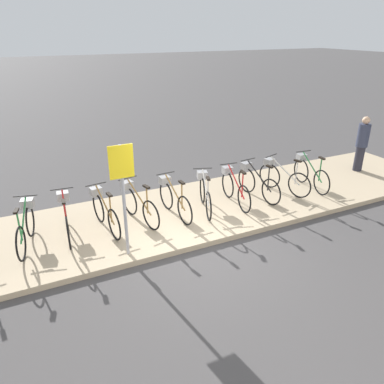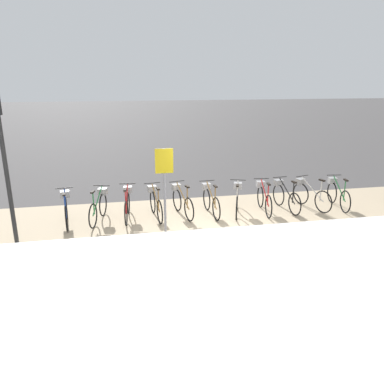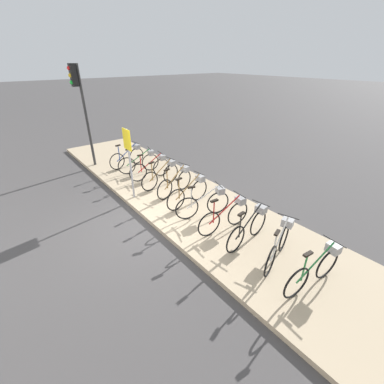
{
  "view_description": "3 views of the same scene",
  "coord_description": "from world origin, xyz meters",
  "px_view_note": "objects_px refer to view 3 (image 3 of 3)",
  "views": [
    {
      "loc": [
        -2.99,
        -5.75,
        4.12
      ],
      "look_at": [
        -0.01,
        0.41,
        1.1
      ],
      "focal_mm": 35.0,
      "sensor_mm": 36.0,
      "label": 1
    },
    {
      "loc": [
        -2.4,
        -8.51,
        3.91
      ],
      "look_at": [
        -0.57,
        1.2,
        0.89
      ],
      "focal_mm": 35.0,
      "sensor_mm": 36.0,
      "label": 2
    },
    {
      "loc": [
        5.34,
        -2.74,
        4.04
      ],
      "look_at": [
        0.67,
        0.99,
        0.93
      ],
      "focal_mm": 24.0,
      "sensor_mm": 36.0,
      "label": 3
    }
  ],
  "objects_px": {
    "parked_bicycle_8": "(250,226)",
    "parked_bicycle_10": "(317,267)",
    "parked_bicycle_3": "(163,174)",
    "parked_bicycle_9": "(280,243)",
    "parked_bicycle_1": "(141,161)",
    "parked_bicycle_5": "(190,191)",
    "traffic_light": "(79,96)",
    "sign_post": "(129,153)",
    "parked_bicycle_2": "(152,167)",
    "parked_bicycle_7": "(227,214)",
    "parked_bicycle_0": "(129,156)",
    "parked_bicycle_6": "(206,202)",
    "parked_bicycle_4": "(177,181)"
  },
  "relations": [
    {
      "from": "parked_bicycle_8",
      "to": "parked_bicycle_10",
      "type": "bearing_deg",
      "value": -2.57
    },
    {
      "from": "parked_bicycle_3",
      "to": "parked_bicycle_9",
      "type": "height_order",
      "value": "same"
    },
    {
      "from": "parked_bicycle_8",
      "to": "parked_bicycle_9",
      "type": "distance_m",
      "value": 0.8
    },
    {
      "from": "parked_bicycle_1",
      "to": "parked_bicycle_8",
      "type": "distance_m",
      "value": 5.42
    },
    {
      "from": "parked_bicycle_5",
      "to": "parked_bicycle_8",
      "type": "xyz_separation_m",
      "value": [
        2.29,
        -0.01,
        0.0
      ]
    },
    {
      "from": "traffic_light",
      "to": "sign_post",
      "type": "distance_m",
      "value": 3.79
    },
    {
      "from": "sign_post",
      "to": "parked_bicycle_3",
      "type": "bearing_deg",
      "value": 96.82
    },
    {
      "from": "parked_bicycle_8",
      "to": "parked_bicycle_2",
      "type": "bearing_deg",
      "value": 178.63
    },
    {
      "from": "parked_bicycle_1",
      "to": "parked_bicycle_10",
      "type": "height_order",
      "value": "same"
    },
    {
      "from": "parked_bicycle_2",
      "to": "parked_bicycle_8",
      "type": "relative_size",
      "value": 1.0
    },
    {
      "from": "parked_bicycle_5",
      "to": "sign_post",
      "type": "distance_m",
      "value": 2.12
    },
    {
      "from": "parked_bicycle_7",
      "to": "parked_bicycle_1",
      "type": "bearing_deg",
      "value": 178.42
    },
    {
      "from": "parked_bicycle_7",
      "to": "sign_post",
      "type": "bearing_deg",
      "value": -160.38
    },
    {
      "from": "parked_bicycle_8",
      "to": "traffic_light",
      "type": "height_order",
      "value": "traffic_light"
    },
    {
      "from": "parked_bicycle_3",
      "to": "parked_bicycle_7",
      "type": "distance_m",
      "value": 3.18
    },
    {
      "from": "parked_bicycle_8",
      "to": "parked_bicycle_9",
      "type": "xyz_separation_m",
      "value": [
        0.8,
        0.01,
        0.0
      ]
    },
    {
      "from": "parked_bicycle_8",
      "to": "parked_bicycle_0",
      "type": "bearing_deg",
      "value": -179.92
    },
    {
      "from": "parked_bicycle_6",
      "to": "traffic_light",
      "type": "bearing_deg",
      "value": -168.97
    },
    {
      "from": "parked_bicycle_4",
      "to": "parked_bicycle_9",
      "type": "relative_size",
      "value": 1.02
    },
    {
      "from": "parked_bicycle_2",
      "to": "parked_bicycle_6",
      "type": "xyz_separation_m",
      "value": [
        3.15,
        -0.17,
        0.0
      ]
    },
    {
      "from": "traffic_light",
      "to": "parked_bicycle_5",
      "type": "bearing_deg",
      "value": 13.41
    },
    {
      "from": "parked_bicycle_2",
      "to": "parked_bicycle_3",
      "type": "bearing_deg",
      "value": -4.21
    },
    {
      "from": "parked_bicycle_2",
      "to": "parked_bicycle_4",
      "type": "xyz_separation_m",
      "value": [
        1.54,
        -0.01,
        0.0
      ]
    },
    {
      "from": "parked_bicycle_0",
      "to": "parked_bicycle_5",
      "type": "height_order",
      "value": "same"
    },
    {
      "from": "parked_bicycle_4",
      "to": "parked_bicycle_9",
      "type": "xyz_separation_m",
      "value": [
        3.91,
        -0.09,
        0.0
      ]
    },
    {
      "from": "sign_post",
      "to": "parked_bicycle_5",
      "type": "bearing_deg",
      "value": 38.59
    },
    {
      "from": "parked_bicycle_10",
      "to": "sign_post",
      "type": "height_order",
      "value": "sign_post"
    },
    {
      "from": "parked_bicycle_4",
      "to": "sign_post",
      "type": "height_order",
      "value": "sign_post"
    },
    {
      "from": "parked_bicycle_1",
      "to": "parked_bicycle_0",
      "type": "bearing_deg",
      "value": -174.87
    },
    {
      "from": "parked_bicycle_2",
      "to": "parked_bicycle_7",
      "type": "bearing_deg",
      "value": -2.5
    },
    {
      "from": "parked_bicycle_3",
      "to": "sign_post",
      "type": "height_order",
      "value": "sign_post"
    },
    {
      "from": "parked_bicycle_4",
      "to": "parked_bicycle_9",
      "type": "bearing_deg",
      "value": -1.37
    },
    {
      "from": "sign_post",
      "to": "parked_bicycle_6",
      "type": "bearing_deg",
      "value": 26.0
    },
    {
      "from": "parked_bicycle_7",
      "to": "parked_bicycle_9",
      "type": "height_order",
      "value": "same"
    },
    {
      "from": "parked_bicycle_6",
      "to": "parked_bicycle_9",
      "type": "height_order",
      "value": "same"
    },
    {
      "from": "parked_bicycle_2",
      "to": "parked_bicycle_3",
      "type": "xyz_separation_m",
      "value": [
        0.78,
        -0.06,
        0.0
      ]
    },
    {
      "from": "parked_bicycle_9",
      "to": "parked_bicycle_0",
      "type": "bearing_deg",
      "value": -179.83
    },
    {
      "from": "parked_bicycle_0",
      "to": "sign_post",
      "type": "distance_m",
      "value": 2.98
    },
    {
      "from": "parked_bicycle_4",
      "to": "parked_bicycle_5",
      "type": "bearing_deg",
      "value": -6.82
    },
    {
      "from": "parked_bicycle_4",
      "to": "parked_bicycle_10",
      "type": "height_order",
      "value": "same"
    },
    {
      "from": "parked_bicycle_1",
      "to": "parked_bicycle_2",
      "type": "distance_m",
      "value": 0.77
    },
    {
      "from": "parked_bicycle_7",
      "to": "parked_bicycle_2",
      "type": "bearing_deg",
      "value": 177.5
    },
    {
      "from": "parked_bicycle_5",
      "to": "traffic_light",
      "type": "height_order",
      "value": "traffic_light"
    },
    {
      "from": "parked_bicycle_10",
      "to": "traffic_light",
      "type": "xyz_separation_m",
      "value": [
        -8.98,
        -1.12,
        2.28
      ]
    },
    {
      "from": "parked_bicycle_4",
      "to": "parked_bicycle_8",
      "type": "bearing_deg",
      "value": -1.94
    },
    {
      "from": "parked_bicycle_6",
      "to": "sign_post",
      "type": "bearing_deg",
      "value": -154.0
    },
    {
      "from": "parked_bicycle_7",
      "to": "parked_bicycle_10",
      "type": "height_order",
      "value": "same"
    },
    {
      "from": "parked_bicycle_1",
      "to": "parked_bicycle_3",
      "type": "height_order",
      "value": "same"
    },
    {
      "from": "parked_bicycle_6",
      "to": "parked_bicycle_10",
      "type": "distance_m",
      "value": 3.17
    },
    {
      "from": "parked_bicycle_1",
      "to": "traffic_light",
      "type": "distance_m",
      "value": 3.22
    }
  ]
}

